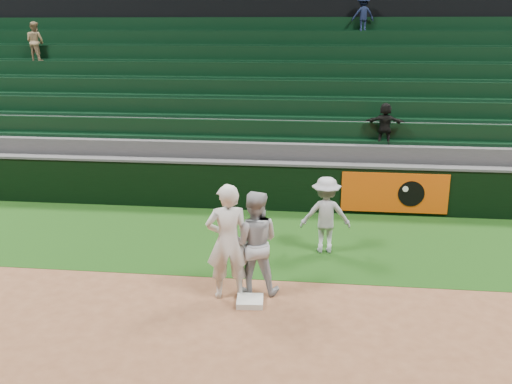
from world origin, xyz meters
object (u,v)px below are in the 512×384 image
first_baseman (228,242)px  base_coach (326,215)px  first_base (250,301)px  baserunner (254,243)px

first_baseman → base_coach: 2.83m
first_base → base_coach: 2.92m
first_baseman → base_coach: first_baseman is taller
first_base → first_baseman: size_ratio=0.22×
baserunner → first_base: bearing=86.4°
first_base → first_baseman: 1.08m
first_baseman → base_coach: (1.67, 2.28, -0.21)m
baserunner → first_baseman: bearing=28.3°
first_base → baserunner: 1.01m
first_base → baserunner: baserunner is taller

